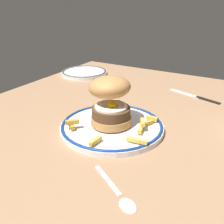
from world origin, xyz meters
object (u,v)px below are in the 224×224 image
object	(u,v)px
dinner_plate	(112,126)
knife	(198,97)
burger	(110,99)
side_plate	(84,72)
spoon	(123,198)

from	to	relation	value
dinner_plate	knife	xyz separation A→B (cm)	(32.25, -12.84, -0.58)
burger	side_plate	size ratio (longest dim) A/B	0.76
burger	spoon	bearing A→B (deg)	-144.77
burger	knife	distance (cm)	35.25
side_plate	knife	distance (cm)	46.94
dinner_plate	spoon	size ratio (longest dim) A/B	2.05
dinner_plate	spoon	bearing A→B (deg)	-145.55
knife	burger	bearing A→B (deg)	156.73
knife	spoon	world-z (taller)	spoon
side_plate	spoon	xyz separation A→B (cm)	(-55.73, -47.66, -0.48)
burger	knife	xyz separation A→B (cm)	(31.70, -13.63, -7.20)
burger	knife	bearing A→B (deg)	-23.27
burger	side_plate	world-z (taller)	burger
side_plate	spoon	size ratio (longest dim) A/B	1.51
dinner_plate	side_plate	distance (cm)	49.32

